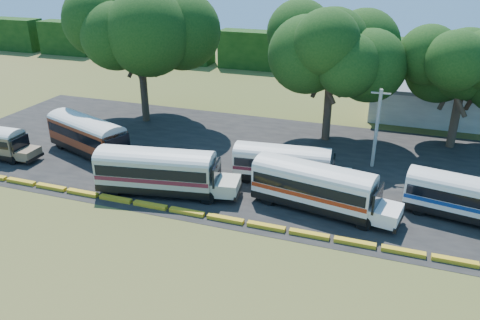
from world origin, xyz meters
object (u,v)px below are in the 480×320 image
(bus_white_red, at_px, (316,185))
(bus_red, at_px, (88,134))
(bus_cream_west, at_px, (159,169))
(tree_west, at_px, (138,23))

(bus_white_red, bearing_deg, bus_red, -178.71)
(bus_cream_west, distance_m, bus_white_red, 12.10)
(bus_white_red, height_order, tree_west, tree_west)
(bus_white_red, bearing_deg, tree_west, 157.97)
(bus_red, distance_m, bus_cream_west, 11.08)
(bus_red, relative_size, bus_cream_west, 0.97)
(bus_white_red, relative_size, tree_west, 0.73)
(bus_red, xyz_separation_m, bus_cream_west, (9.96, -4.84, 0.02))
(bus_cream_west, bearing_deg, bus_red, 144.44)
(bus_red, relative_size, tree_west, 0.73)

